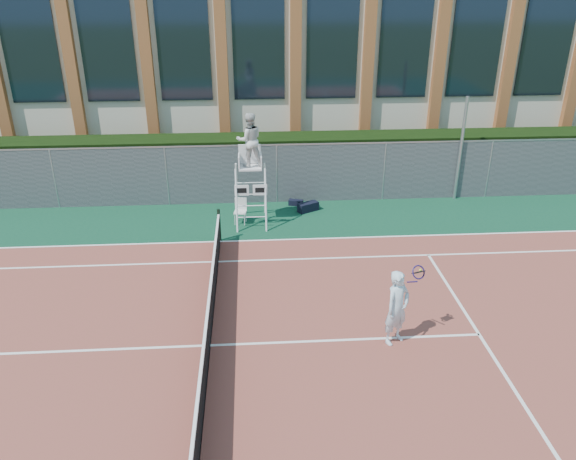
{
  "coord_description": "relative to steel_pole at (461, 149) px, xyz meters",
  "views": [
    {
      "loc": [
        1.1,
        -10.75,
        7.95
      ],
      "look_at": [
        2.02,
        3.0,
        1.53
      ],
      "focal_mm": 35.0,
      "sensor_mm": 36.0,
      "label": 1
    }
  ],
  "objects": [
    {
      "name": "tennis_net",
      "position": [
        -8.77,
        -8.7,
        -1.4
      ],
      "size": [
        0.1,
        11.3,
        1.1
      ],
      "color": "black",
      "rests_on": "ground"
    },
    {
      "name": "tennis_court",
      "position": [
        -8.77,
        -8.7,
        -1.92
      ],
      "size": [
        23.77,
        10.97,
        0.02
      ],
      "primitive_type": "cube",
      "color": "brown",
      "rests_on": "apron"
    },
    {
      "name": "steel_pole",
      "position": [
        0.0,
        0.0,
        0.0
      ],
      "size": [
        0.12,
        0.12,
        3.88
      ],
      "primitive_type": "cylinder",
      "color": "#9EA0A5",
      "rests_on": "ground"
    },
    {
      "name": "plastic_chair",
      "position": [
        -8.11,
        -1.69,
        -1.42
      ],
      "size": [
        0.46,
        0.46,
        0.87
      ],
      "color": "silver",
      "rests_on": "apron"
    },
    {
      "name": "sports_bag_far",
      "position": [
        -6.09,
        -0.29,
        -1.83
      ],
      "size": [
        0.57,
        0.38,
        0.21
      ],
      "primitive_type": "cube",
      "rotation": [
        0.0,
        0.0,
        -0.32
      ],
      "color": "black",
      "rests_on": "apron"
    },
    {
      "name": "ground",
      "position": [
        -8.77,
        -8.7,
        -1.94
      ],
      "size": [
        120.0,
        120.0,
        0.0
      ],
      "primitive_type": "plane",
      "color": "#233814"
    },
    {
      "name": "tennis_player",
      "position": [
        -4.46,
        -8.81,
        -0.99
      ],
      "size": [
        1.08,
        0.83,
        1.84
      ],
      "color": "silver",
      "rests_on": "tennis_court"
    },
    {
      "name": "sports_bag_near",
      "position": [
        -5.7,
        -0.87,
        -1.77
      ],
      "size": [
        0.81,
        0.63,
        0.32
      ],
      "primitive_type": "cube",
      "rotation": [
        0.0,
        0.0,
        0.5
      ],
      "color": "black",
      "rests_on": "apron"
    },
    {
      "name": "fence",
      "position": [
        -8.77,
        0.1,
        -0.84
      ],
      "size": [
        40.0,
        0.06,
        2.2
      ],
      "primitive_type": null,
      "color": "#595E60",
      "rests_on": "ground"
    },
    {
      "name": "hedge",
      "position": [
        -8.77,
        1.3,
        -0.84
      ],
      "size": [
        40.0,
        1.4,
        2.2
      ],
      "primitive_type": "cube",
      "color": "black",
      "rests_on": "ground"
    },
    {
      "name": "building",
      "position": [
        -8.77,
        9.25,
        2.2
      ],
      "size": [
        45.0,
        10.6,
        8.22
      ],
      "color": "beige",
      "rests_on": "ground"
    },
    {
      "name": "umpire_chair",
      "position": [
        -7.73,
        -1.65,
        0.86
      ],
      "size": [
        1.07,
        1.65,
        3.84
      ],
      "color": "white",
      "rests_on": "ground"
    },
    {
      "name": "apron",
      "position": [
        -8.77,
        -7.7,
        -1.94
      ],
      "size": [
        36.0,
        20.0,
        0.01
      ],
      "primitive_type": "cube",
      "color": "#0D3C28",
      "rests_on": "ground"
    }
  ]
}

